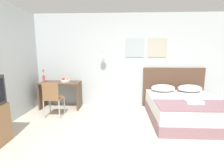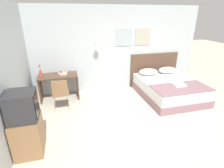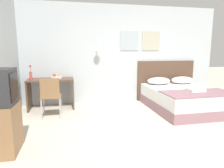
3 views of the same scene
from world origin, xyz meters
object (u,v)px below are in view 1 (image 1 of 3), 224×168
(throw_blanket, at_px, (196,105))
(desk_chair, at_px, (52,97))
(bed, at_px, (185,109))
(headboard, at_px, (173,87))
(fruit_bowl, at_px, (65,81))
(folded_towel_near_foot, at_px, (193,101))
(flower_vase, at_px, (44,77))
(pillow_right, at_px, (190,88))
(pillow_left, at_px, (163,88))
(desk, at_px, (61,90))

(throw_blanket, relative_size, desk_chair, 1.79)
(bed, xyz_separation_m, headboard, (-0.00, 1.02, 0.32))
(desk_chair, bearing_deg, throw_blanket, -9.94)
(bed, bearing_deg, fruit_bowl, 166.29)
(throw_blanket, distance_m, folded_towel_near_foot, 0.14)
(desk_chair, xyz_separation_m, fruit_bowl, (0.09, 0.77, 0.27))
(throw_blanket, distance_m, desk_chair, 3.22)
(headboard, height_order, fruit_bowl, headboard)
(headboard, xyz_separation_m, fruit_bowl, (-3.08, -0.27, 0.22))
(flower_vase, bearing_deg, pillow_right, 0.44)
(folded_towel_near_foot, height_order, fruit_bowl, fruit_bowl)
(pillow_left, distance_m, folded_towel_near_foot, 1.21)
(pillow_right, xyz_separation_m, flower_vase, (-4.03, -0.03, 0.28))
(flower_vase, bearing_deg, fruit_bowl, 6.72)
(desk_chair, bearing_deg, headboard, 18.13)
(fruit_bowl, relative_size, flower_vase, 0.74)
(folded_towel_near_foot, bearing_deg, pillow_right, 72.83)
(pillow_left, xyz_separation_m, desk, (-2.86, 0.00, -0.09))
(headboard, distance_m, desk, 3.23)
(headboard, relative_size, desk_chair, 1.98)
(desk_chair, relative_size, fruit_bowl, 3.35)
(desk, xyz_separation_m, desk_chair, (0.05, -0.73, 0.00))
(pillow_left, bearing_deg, pillow_right, 0.00)
(pillow_right, relative_size, throw_blanket, 0.41)
(bed, xyz_separation_m, desk_chair, (-3.17, -0.02, 0.27))
(bed, xyz_separation_m, pillow_left, (-0.36, 0.71, 0.36))
(bed, bearing_deg, folded_towel_near_foot, -89.30)
(bed, relative_size, headboard, 1.14)
(pillow_left, bearing_deg, flower_vase, -179.46)
(pillow_right, bearing_deg, desk, 179.99)
(throw_blanket, relative_size, fruit_bowl, 5.97)
(pillow_left, xyz_separation_m, pillow_right, (0.72, 0.00, 0.00))
(bed, xyz_separation_m, folded_towel_near_foot, (0.01, -0.44, 0.31))
(flower_vase, bearing_deg, desk_chair, -54.53)
(headboard, relative_size, pillow_right, 2.70)
(throw_blanket, xyz_separation_m, flower_vase, (-3.67, 1.26, 0.36))
(fruit_bowl, bearing_deg, headboard, 4.95)
(throw_blanket, bearing_deg, bed, 90.00)
(headboard, relative_size, fruit_bowl, 6.62)
(headboard, height_order, desk_chair, headboard)
(pillow_right, xyz_separation_m, desk_chair, (-3.53, -0.73, -0.09))
(fruit_bowl, bearing_deg, pillow_right, -0.63)
(bed, bearing_deg, pillow_right, 63.23)
(throw_blanket, xyz_separation_m, desk_chair, (-3.17, 0.56, -0.00))
(pillow_right, bearing_deg, throw_blanket, -105.63)
(desk, distance_m, flower_vase, 0.58)
(headboard, bearing_deg, flower_vase, -174.77)
(desk_chair, bearing_deg, flower_vase, 125.47)
(desk_chair, bearing_deg, bed, 0.33)
(desk, distance_m, desk_chair, 0.73)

